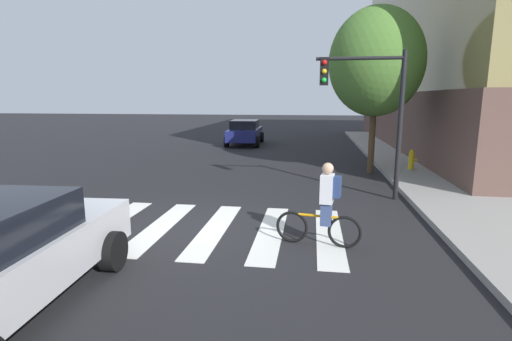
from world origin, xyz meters
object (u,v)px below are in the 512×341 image
at_px(traffic_light_near, 371,100).
at_px(street_tree_near, 376,62).
at_px(sedan_mid, 245,132).
at_px(cyclist, 325,205).
at_px(fire_hydrant, 411,160).

bearing_deg(traffic_light_near, street_tree_near, 80.33).
bearing_deg(sedan_mid, street_tree_near, -52.76).
xyz_separation_m(sedan_mid, cyclist, (4.51, -16.58, 0.04)).
bearing_deg(street_tree_near, sedan_mid, 127.24).
distance_m(sedan_mid, street_tree_near, 11.33).
relative_size(sedan_mid, traffic_light_near, 1.09).
height_order(cyclist, traffic_light_near, traffic_light_near).
height_order(fire_hydrant, street_tree_near, street_tree_near).
height_order(traffic_light_near, street_tree_near, street_tree_near).
relative_size(sedan_mid, fire_hydrant, 5.85).
relative_size(sedan_mid, street_tree_near, 0.73).
bearing_deg(traffic_light_near, sedan_mid, 114.80).
bearing_deg(cyclist, street_tree_near, 75.75).
relative_size(traffic_light_near, street_tree_near, 0.67).
height_order(sedan_mid, fire_hydrant, sedan_mid).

